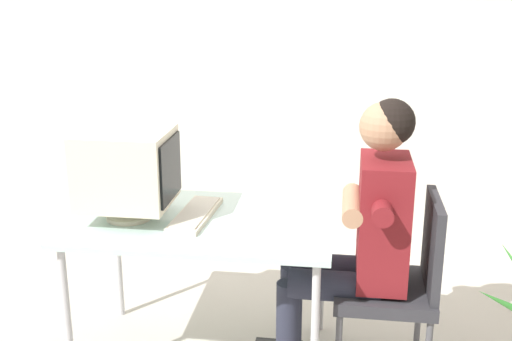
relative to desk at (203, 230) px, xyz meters
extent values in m
cube|color=silver|center=(0.30, 1.40, 0.82)|extent=(8.00, 0.10, 3.00)
cylinder|color=#B7B7BC|center=(-0.56, -0.34, -0.33)|extent=(0.04, 0.04, 0.71)
cylinder|color=#B7B7BC|center=(0.56, -0.34, -0.33)|extent=(0.04, 0.04, 0.71)
cylinder|color=#B7B7BC|center=(-0.56, 0.34, -0.33)|extent=(0.04, 0.04, 0.71)
cylinder|color=#B7B7BC|center=(0.56, 0.34, -0.33)|extent=(0.04, 0.04, 0.71)
cube|color=silver|center=(0.00, 0.00, 0.04)|extent=(1.24, 0.79, 0.03)
cylinder|color=beige|center=(-0.34, -0.04, 0.07)|extent=(0.21, 0.21, 0.02)
cylinder|color=beige|center=(-0.34, -0.04, 0.11)|extent=(0.06, 0.06, 0.06)
cube|color=beige|center=(-0.34, -0.04, 0.31)|extent=(0.41, 0.38, 0.35)
cube|color=black|center=(-0.13, -0.04, 0.31)|extent=(0.01, 0.32, 0.29)
cube|color=beige|center=(-0.04, 0.02, 0.07)|extent=(0.18, 0.48, 0.02)
cube|color=beige|center=(-0.04, 0.02, 0.09)|extent=(0.16, 0.43, 0.01)
cylinder|color=#4C4C51|center=(0.66, 0.17, -0.48)|extent=(0.03, 0.03, 0.41)
cylinder|color=#4C4C51|center=(1.05, 0.17, -0.48)|extent=(0.03, 0.03, 0.41)
cube|color=#2D2D33|center=(0.86, -0.03, -0.24)|extent=(0.45, 0.45, 0.06)
cube|color=#2D2D33|center=(1.06, -0.03, 0.01)|extent=(0.04, 0.41, 0.43)
cube|color=maroon|center=(0.84, -0.03, 0.10)|extent=(0.22, 0.36, 0.58)
sphere|color=#A57A5B|center=(0.82, -0.03, 0.54)|extent=(0.21, 0.21, 0.21)
sphere|color=black|center=(0.85, -0.03, 0.56)|extent=(0.20, 0.20, 0.20)
cylinder|color=#262838|center=(0.63, -0.12, -0.19)|extent=(0.42, 0.14, 0.14)
cylinder|color=#262838|center=(0.63, 0.06, -0.19)|extent=(0.42, 0.14, 0.14)
cylinder|color=#262838|center=(0.42, -0.12, -0.44)|extent=(0.11, 0.11, 0.49)
cylinder|color=#262838|center=(0.42, 0.06, -0.44)|extent=(0.11, 0.11, 0.49)
cylinder|color=maroon|center=(0.82, -0.24, 0.22)|extent=(0.09, 0.14, 0.09)
cylinder|color=maroon|center=(0.82, 0.18, 0.22)|extent=(0.09, 0.14, 0.09)
cylinder|color=#A57A5B|center=(0.70, -0.03, 0.17)|extent=(0.09, 0.36, 0.09)
camera|label=1|loc=(0.65, -2.79, 1.17)|focal=45.29mm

